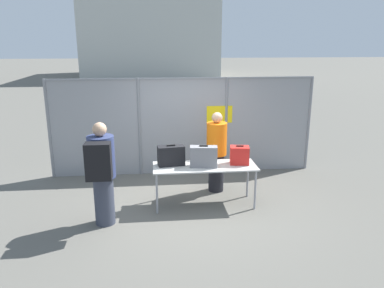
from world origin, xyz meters
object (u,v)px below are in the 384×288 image
object	(u,v)px
inspection_table	(205,169)
traveler_hooded	(102,171)
suitcase_black	(171,156)
security_worker_near	(216,151)
suitcase_red	(239,155)
utility_trailer	(197,136)
suitcase_grey	(204,157)

from	to	relation	value
inspection_table	traveler_hooded	bearing A→B (deg)	-160.31
inspection_table	suitcase_black	bearing A→B (deg)	170.92
security_worker_near	suitcase_black	bearing A→B (deg)	16.59
inspection_table	security_worker_near	xyz separation A→B (m)	(0.33, 0.67, 0.14)
suitcase_black	suitcase_red	bearing A→B (deg)	-2.59
traveler_hooded	utility_trailer	distance (m)	4.87
security_worker_near	suitcase_grey	bearing A→B (deg)	49.12
suitcase_grey	utility_trailer	bearing A→B (deg)	85.33
security_worker_near	traveler_hooded	bearing A→B (deg)	17.43
suitcase_black	utility_trailer	bearing A→B (deg)	76.00
suitcase_grey	security_worker_near	size ratio (longest dim) A/B	0.31
suitcase_red	utility_trailer	size ratio (longest dim) A/B	0.11
suitcase_black	traveler_hooded	distance (m)	1.40
suitcase_red	traveler_hooded	distance (m)	2.57
inspection_table	suitcase_black	distance (m)	0.68
traveler_hooded	suitcase_black	bearing A→B (deg)	41.79
suitcase_black	suitcase_red	size ratio (longest dim) A/B	1.35
inspection_table	suitcase_grey	distance (m)	0.26
inspection_table	security_worker_near	distance (m)	0.76
suitcase_black	suitcase_red	world-z (taller)	suitcase_black
inspection_table	suitcase_red	distance (m)	0.71
suitcase_red	inspection_table	bearing A→B (deg)	-176.44
suitcase_black	suitcase_grey	xyz separation A→B (m)	(0.59, -0.15, 0.01)
suitcase_grey	security_worker_near	xyz separation A→B (m)	(0.36, 0.72, -0.12)
traveler_hooded	security_worker_near	distance (m)	2.51
security_worker_near	inspection_table	bearing A→B (deg)	49.45
suitcase_red	traveler_hooded	bearing A→B (deg)	-164.46
utility_trailer	suitcase_black	bearing A→B (deg)	-104.00
traveler_hooded	security_worker_near	size ratio (longest dim) A/B	1.07
inspection_table	utility_trailer	xyz separation A→B (m)	(0.28, 3.72, -0.32)
suitcase_grey	security_worker_near	bearing A→B (deg)	63.31
suitcase_black	security_worker_near	xyz separation A→B (m)	(0.96, 0.57, -0.11)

